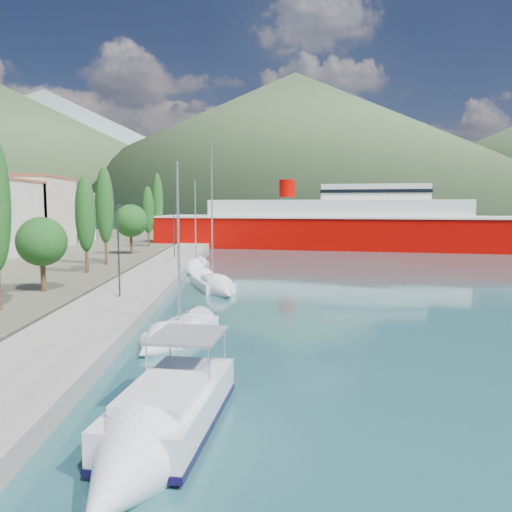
{
  "coord_description": "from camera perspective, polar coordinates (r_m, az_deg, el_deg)",
  "views": [
    {
      "loc": [
        -0.64,
        -18.51,
        6.81
      ],
      "look_at": [
        0.0,
        14.0,
        3.5
      ],
      "focal_mm": 35.0,
      "sensor_mm": 36.0,
      "label": 1
    }
  ],
  "objects": [
    {
      "name": "sailboat_mid",
      "position": [
        39.58,
        -4.37,
        -3.66
      ],
      "size": [
        4.92,
        9.28,
        12.93
      ],
      "color": "silver",
      "rests_on": "ground"
    },
    {
      "name": "ferry",
      "position": [
        81.02,
        9.31,
        3.4
      ],
      "size": [
        59.34,
        25.78,
        11.54
      ],
      "color": "#A90300",
      "rests_on": "ground"
    },
    {
      "name": "sailboat_far",
      "position": [
        51.19,
        -7.06,
        -1.55
      ],
      "size": [
        2.42,
        7.0,
        10.2
      ],
      "color": "silver",
      "rests_on": "ground"
    },
    {
      "name": "quay",
      "position": [
        45.74,
        -11.66,
        -2.37
      ],
      "size": [
        5.0,
        88.0,
        0.8
      ],
      "primitive_type": "cube",
      "color": "gray",
      "rests_on": "ground"
    },
    {
      "name": "ground",
      "position": [
        138.68,
        -0.87,
        2.99
      ],
      "size": [
        1400.0,
        1400.0,
        0.0
      ],
      "primitive_type": "plane",
      "color": "#235358"
    },
    {
      "name": "sailboat_near",
      "position": [
        25.18,
        -10.06,
        -9.33
      ],
      "size": [
        4.13,
        7.11,
        9.8
      ],
      "color": "silver",
      "rests_on": "ground"
    },
    {
      "name": "lamp_posts",
      "position": [
        35.03,
        -14.94,
        1.15
      ],
      "size": [
        0.15,
        47.23,
        6.06
      ],
      "color": "#2D2D33",
      "rests_on": "quay"
    },
    {
      "name": "tree_row",
      "position": [
        53.32,
        -16.89,
        4.51
      ],
      "size": [
        4.09,
        63.65,
        11.33
      ],
      "color": "#47301E",
      "rests_on": "land_strip"
    },
    {
      "name": "motor_cruiser",
      "position": [
        14.81,
        -11.45,
        -19.37
      ],
      "size": [
        4.01,
        9.15,
        3.26
      ],
      "color": "black",
      "rests_on": "ground"
    },
    {
      "name": "hills_near",
      "position": [
        405.5,
        13.24,
        11.66
      ],
      "size": [
        1010.0,
        520.0,
        115.0
      ],
      "color": "#3C5331",
      "rests_on": "ground"
    },
    {
      "name": "hills_far",
      "position": [
        656.09,
        11.37,
        11.87
      ],
      "size": [
        1480.0,
        900.0,
        180.0
      ],
      "color": "gray",
      "rests_on": "ground"
    }
  ]
}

